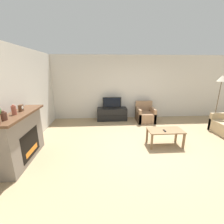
% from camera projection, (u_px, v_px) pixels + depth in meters
% --- Properties ---
extents(ground_plane, '(24.00, 24.00, 0.00)m').
position_uv_depth(ground_plane, '(150.00, 146.00, 4.28)').
color(ground_plane, '#9E8460').
extents(wall_back, '(12.00, 0.06, 2.70)m').
position_uv_depth(wall_back, '(133.00, 88.00, 6.53)').
color(wall_back, beige).
rests_on(wall_back, ground).
extents(wall_left, '(0.06, 12.00, 2.70)m').
position_uv_depth(wall_left, '(17.00, 102.00, 3.69)').
color(wall_left, beige).
rests_on(wall_left, ground).
extents(fireplace, '(0.49, 1.61, 1.19)m').
position_uv_depth(fireplace, '(21.00, 137.00, 3.47)').
color(fireplace, slate).
rests_on(fireplace, ground).
extents(mantel_vase_left, '(0.13, 0.13, 0.20)m').
position_uv_depth(mantel_vase_left, '(3.00, 116.00, 2.82)').
color(mantel_vase_left, '#512D23').
rests_on(mantel_vase_left, fireplace).
extents(mantel_vase_centre_left, '(0.09, 0.09, 0.22)m').
position_uv_depth(mantel_vase_centre_left, '(14.00, 110.00, 3.16)').
color(mantel_vase_centre_left, '#994C3D').
rests_on(mantel_vase_centre_left, fireplace).
extents(mantel_clock, '(0.08, 0.11, 0.15)m').
position_uv_depth(mantel_clock, '(21.00, 108.00, 3.44)').
color(mantel_clock, brown).
rests_on(mantel_clock, fireplace).
extents(tv_stand, '(1.26, 0.52, 0.53)m').
position_uv_depth(tv_stand, '(112.00, 114.00, 6.46)').
color(tv_stand, black).
rests_on(tv_stand, ground).
extents(tv, '(0.78, 0.18, 0.47)m').
position_uv_depth(tv, '(112.00, 103.00, 6.32)').
color(tv, black).
rests_on(tv, tv_stand).
extents(armchair, '(0.70, 0.76, 0.82)m').
position_uv_depth(armchair, '(145.00, 115.00, 6.28)').
color(armchair, '#937051').
rests_on(armchair, ground).
extents(coffee_table, '(0.98, 0.52, 0.47)m').
position_uv_depth(coffee_table, '(165.00, 132.00, 4.24)').
color(coffee_table, brown).
rests_on(coffee_table, ground).
extents(remote, '(0.04, 0.15, 0.02)m').
position_uv_depth(remote, '(164.00, 131.00, 4.14)').
color(remote, black).
rests_on(remote, coffee_table).
extents(floor_lamp, '(0.34, 0.34, 1.92)m').
position_uv_depth(floor_lamp, '(221.00, 82.00, 5.28)').
color(floor_lamp, black).
rests_on(floor_lamp, ground).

